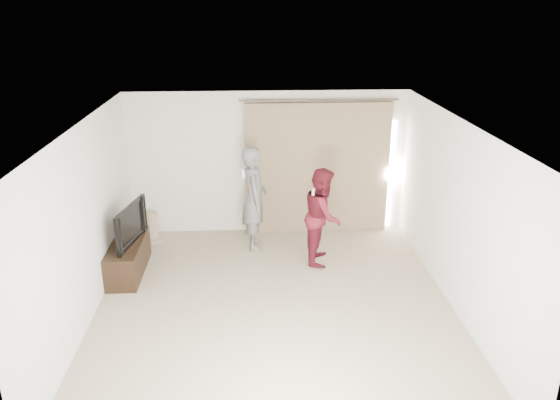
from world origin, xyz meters
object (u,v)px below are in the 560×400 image
Objects in this scene: person_man at (254,198)px; person_woman at (323,216)px; tv at (125,224)px; tv_console at (128,257)px.

person_man is 1.25m from person_woman.
tv is 2.19m from person_man.
tv_console is 1.25× the size of tv.
tv is at bearing -156.93° from person_man.
tv_console is at bearing -156.93° from person_man.
tv reaches higher than tv_console.
person_man reaches higher than person_woman.
person_man is at bearing 23.07° from tv_console.
tv_console is at bearing -175.09° from person_woman.
person_woman is (3.11, 0.27, -0.04)m from tv.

